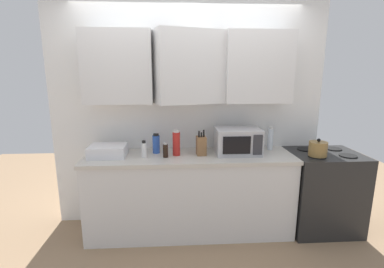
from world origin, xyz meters
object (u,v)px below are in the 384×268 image
object	(u,v)px
microwave	(237,141)
bottle_red_sauce	(176,143)
knife_block	(201,145)
bottle_white_jar	(144,149)
kettle	(318,149)
dish_rack	(108,151)
bottle_clear_tall	(270,139)
bottle_blue_cleaner	(156,144)
stove_range	(322,191)
bottle_soy_dark	(165,150)

from	to	relation	value
microwave	bottle_red_sauce	xyz separation A→B (m)	(-0.67, -0.03, -0.01)
knife_block	bottle_white_jar	distance (m)	0.61
kettle	bottle_red_sauce	distance (m)	1.49
dish_rack	bottle_clear_tall	distance (m)	1.81
bottle_red_sauce	bottle_blue_cleaner	size ratio (longest dim) A/B	1.26
bottle_clear_tall	dish_rack	bearing A→B (deg)	-175.07
microwave	bottle_white_jar	size ratio (longest dim) A/B	2.67
stove_range	bottle_white_jar	distance (m)	2.07
kettle	dish_rack	bearing A→B (deg)	175.86
bottle_clear_tall	bottle_blue_cleaner	bearing A→B (deg)	-177.35
bottle_red_sauce	bottle_blue_cleaner	xyz separation A→B (m)	(-0.22, 0.10, -0.03)
kettle	bottle_clear_tall	bearing A→B (deg)	142.09
kettle	dish_rack	xyz separation A→B (m)	(-2.21, 0.16, -0.03)
bottle_soy_dark	bottle_red_sauce	bearing A→B (deg)	30.91
dish_rack	bottle_clear_tall	world-z (taller)	bottle_clear_tall
knife_block	bottle_white_jar	size ratio (longest dim) A/B	1.54
stove_range	knife_block	xyz separation A→B (m)	(-1.39, 0.02, 0.55)
stove_range	microwave	xyz separation A→B (m)	(-0.99, 0.05, 0.59)
dish_rack	bottle_soy_dark	distance (m)	0.61
knife_block	bottle_white_jar	xyz separation A→B (m)	(-0.61, -0.05, -0.02)
dish_rack	bottle_red_sauce	bearing A→B (deg)	-0.16
microwave	dish_rack	size ratio (longest dim) A/B	1.26
dish_rack	bottle_soy_dark	xyz separation A→B (m)	(0.61, -0.07, 0.01)
microwave	stove_range	bearing A→B (deg)	-2.82
bottle_clear_tall	bottle_white_jar	xyz separation A→B (m)	(-1.42, -0.21, -0.04)
microwave	dish_rack	distance (m)	1.40
bottle_clear_tall	bottle_red_sauce	bearing A→B (deg)	-171.69
bottle_clear_tall	bottle_soy_dark	size ratio (longest dim) A/B	1.72
bottle_soy_dark	bottle_clear_tall	bearing A→B (deg)	10.75
knife_block	bottle_clear_tall	size ratio (longest dim) A/B	1.03
microwave	bottle_red_sauce	size ratio (longest dim) A/B	1.74
kettle	dish_rack	size ratio (longest dim) A/B	0.50
knife_block	bottle_red_sauce	distance (m)	0.27
microwave	knife_block	distance (m)	0.40
dish_rack	bottle_blue_cleaner	xyz separation A→B (m)	(0.50, 0.10, 0.04)
bottle_clear_tall	bottle_white_jar	size ratio (longest dim) A/B	1.50
stove_range	kettle	size ratio (longest dim) A/B	4.83
microwave	knife_block	size ratio (longest dim) A/B	1.74
stove_range	bottle_blue_cleaner	bearing A→B (deg)	176.48
bottle_clear_tall	bottle_soy_dark	world-z (taller)	bottle_clear_tall
microwave	bottle_red_sauce	distance (m)	0.67
bottle_white_jar	bottle_blue_cleaner	distance (m)	0.19
bottle_red_sauce	bottle_blue_cleaner	bearing A→B (deg)	156.27
stove_range	microwave	bearing A→B (deg)	177.18
dish_rack	bottle_red_sauce	distance (m)	0.73
microwave	bottle_blue_cleaner	size ratio (longest dim) A/B	2.20
dish_rack	bottle_clear_tall	bearing A→B (deg)	4.93
bottle_red_sauce	bottle_soy_dark	world-z (taller)	bottle_red_sauce
bottle_clear_tall	knife_block	bearing A→B (deg)	-168.98
bottle_clear_tall	bottle_red_sauce	world-z (taller)	bottle_red_sauce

